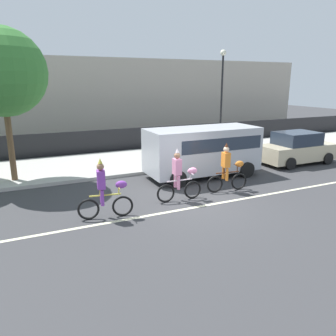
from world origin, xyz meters
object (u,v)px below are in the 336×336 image
object	(u,v)px
parked_van_silver	(204,148)
parade_cyclist_orange	(228,170)
parade_cyclist_purple	(106,192)
parked_car_beige	(297,148)
parade_cyclist_pink	(180,178)
street_lamp_post	(222,84)

from	to	relation	value
parked_van_silver	parade_cyclist_orange	bearing A→B (deg)	-95.99
parade_cyclist_purple	parked_car_beige	bearing A→B (deg)	14.88
parade_cyclist_orange	parked_car_beige	bearing A→B (deg)	21.16
parked_van_silver	parked_car_beige	xyz separation A→B (m)	(5.62, 0.06, -0.50)
parked_van_silver	parked_car_beige	bearing A→B (deg)	0.62
parade_cyclist_purple	parade_cyclist_pink	distance (m)	2.81
parade_cyclist_pink	parade_cyclist_orange	bearing A→B (deg)	4.35
parade_cyclist_purple	parked_car_beige	world-z (taller)	parade_cyclist_purple
parade_cyclist_purple	street_lamp_post	size ratio (longest dim) A/B	0.33
street_lamp_post	parked_car_beige	bearing A→B (deg)	-77.39
parked_car_beige	street_lamp_post	bearing A→B (deg)	102.61
parade_cyclist_pink	street_lamp_post	bearing A→B (deg)	48.77
parade_cyclist_purple	parade_cyclist_orange	size ratio (longest dim) A/B	1.00
parade_cyclist_purple	parade_cyclist_pink	world-z (taller)	same
parade_cyclist_pink	parked_van_silver	distance (m)	3.39
parked_car_beige	street_lamp_post	xyz separation A→B (m)	(-1.19, 5.34, 3.21)
parade_cyclist_purple	parked_car_beige	size ratio (longest dim) A/B	0.47
street_lamp_post	parked_van_silver	bearing A→B (deg)	-129.36
parade_cyclist_purple	street_lamp_post	distance (m)	13.00
parade_cyclist_purple	parade_cyclist_pink	xyz separation A→B (m)	(2.78, 0.43, 0.00)
parade_cyclist_orange	parked_car_beige	size ratio (longest dim) A/B	0.47
parade_cyclist_pink	parked_van_silver	world-z (taller)	parked_van_silver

